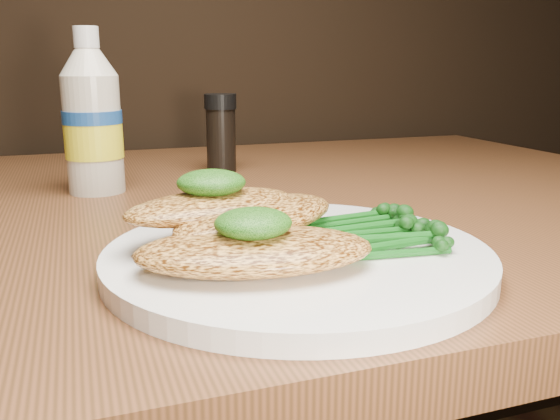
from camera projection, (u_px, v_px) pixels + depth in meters
name	position (u px, v px, depth m)	size (l,w,h in m)	color
plate	(297.00, 257.00, 0.43)	(0.28, 0.28, 0.01)	white
chicken_front	(255.00, 251.00, 0.38)	(0.16, 0.08, 0.03)	#E9A34A
chicken_mid	(257.00, 217.00, 0.43)	(0.15, 0.07, 0.02)	#E9A34A
chicken_back	(212.00, 206.00, 0.44)	(0.14, 0.07, 0.02)	#E9A34A
pesto_front	(253.00, 223.00, 0.37)	(0.05, 0.05, 0.02)	#0D3508
pesto_back	(211.00, 183.00, 0.43)	(0.05, 0.05, 0.02)	#0D3508
broccolini_bundle	(361.00, 226.00, 0.44)	(0.14, 0.11, 0.02)	#135816
mayo_bottle	(92.00, 112.00, 0.66)	(0.07, 0.07, 0.18)	beige
pepper_grinder	(221.00, 133.00, 0.80)	(0.04, 0.04, 0.11)	black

